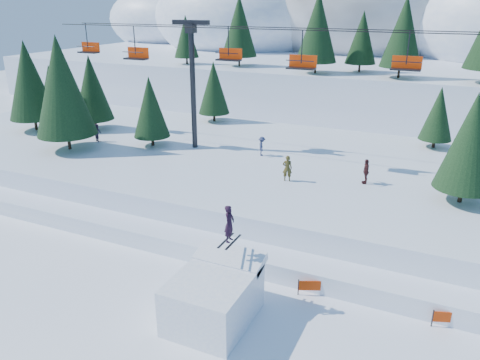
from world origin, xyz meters
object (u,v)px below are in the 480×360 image
at_px(jump_kicker, 214,296).
at_px(banner_far, 464,318).
at_px(chairlift, 308,72).
at_px(banner_near, 326,286).

bearing_deg(jump_kicker, banner_far, 21.07).
xyz_separation_m(jump_kicker, chairlift, (-1.07, 16.98, 8.04)).
height_order(banner_near, banner_far, same).
xyz_separation_m(banner_near, banner_far, (6.45, 0.09, 0.00)).
bearing_deg(jump_kicker, chairlift, 93.61).
bearing_deg(chairlift, banner_near, -67.47).
relative_size(chairlift, banner_far, 17.25).
xyz_separation_m(chairlift, banner_near, (5.36, -12.93, -8.78)).
distance_m(chairlift, banner_near, 16.52).
bearing_deg(banner_far, chairlift, 132.62).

